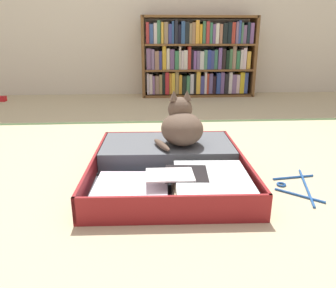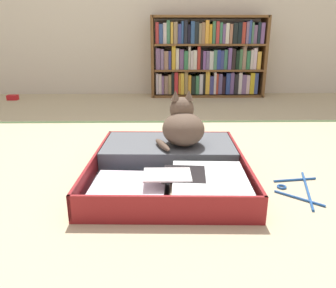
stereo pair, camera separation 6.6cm
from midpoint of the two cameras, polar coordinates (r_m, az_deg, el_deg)
ground_plane at (r=1.42m, az=-3.60°, el=-7.49°), size 10.00×10.00×0.00m
tatami_border at (r=2.47m, az=-2.52°, el=3.92°), size 4.80×0.05×0.00m
bookshelf at (r=3.57m, az=7.47°, el=14.61°), size 1.19×0.26×0.82m
open_suitcase at (r=1.53m, az=1.70°, el=-3.56°), size 0.70×0.80×0.11m
black_cat at (r=1.60m, az=3.73°, el=3.21°), size 0.26×0.27×0.26m
clothes_hanger at (r=1.51m, az=23.05°, el=-7.21°), size 0.23×0.35×0.01m
small_red_pouch at (r=3.68m, az=-25.10°, el=7.39°), size 0.10×0.07×0.05m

